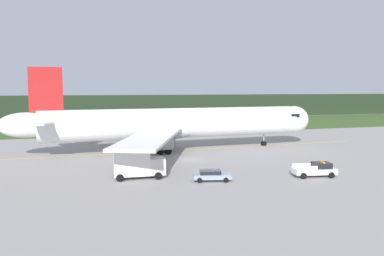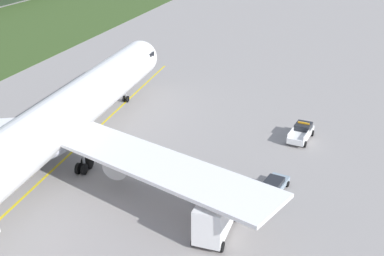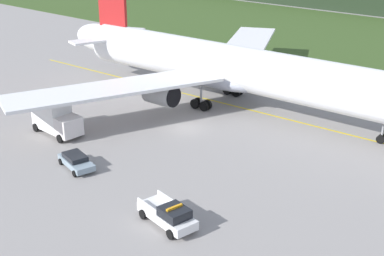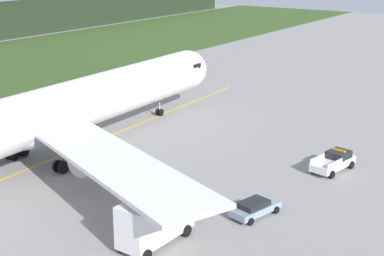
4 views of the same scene
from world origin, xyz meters
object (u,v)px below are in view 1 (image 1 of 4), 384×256
at_px(airliner, 173,124).
at_px(catering_truck, 137,163).
at_px(ops_pickup_truck, 316,170).
at_px(staff_car, 212,175).

relative_size(airliner, catering_truck, 8.93).
bearing_deg(catering_truck, ops_pickup_truck, -14.19).
bearing_deg(airliner, catering_truck, -115.47).
xyz_separation_m(ops_pickup_truck, staff_car, (-13.19, 1.60, -0.20)).
bearing_deg(staff_car, airliner, 87.47).
bearing_deg(ops_pickup_truck, catering_truck, 165.81).
distance_m(airliner, catering_truck, 21.80).
distance_m(ops_pickup_truck, staff_car, 13.29).
relative_size(airliner, staff_car, 11.85).
xyz_separation_m(ops_pickup_truck, catering_truck, (-21.46, 5.42, 0.97)).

